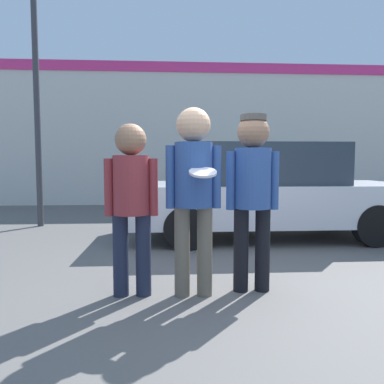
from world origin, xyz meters
name	(u,v)px	position (x,y,z in m)	size (l,w,h in m)	color
ground_plane	(232,296)	(0.00, 0.00, 0.00)	(56.00, 56.00, 0.00)	#5B5956
storefront_building	(188,133)	(0.00, 8.10, 2.20)	(24.00, 0.22, 4.33)	silver
person_left	(131,195)	(-0.98, 0.07, 0.99)	(0.51, 0.34, 1.67)	#1E2338
person_middle_with_frisbee	(194,183)	(-0.38, 0.03, 1.11)	(0.53, 0.56, 1.82)	#665B4C
person_right	(253,185)	(0.22, 0.13, 1.08)	(0.53, 0.36, 1.77)	black
parked_car_near	(265,191)	(1.07, 2.86, 0.80)	(4.74, 1.97, 1.62)	silver
street_lamp	(44,34)	(-3.06, 4.26, 3.84)	(1.17, 0.35, 6.35)	#38383D
shrub	(248,180)	(1.70, 7.13, 0.78)	(1.57, 1.57, 1.57)	#387A3D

